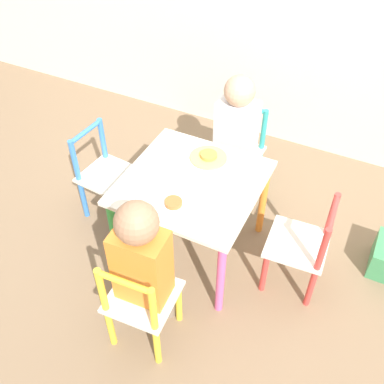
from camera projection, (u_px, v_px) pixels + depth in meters
name	position (u px, v px, depth m)	size (l,w,h in m)	color
ground_plane	(192.00, 247.00, 2.30)	(6.00, 6.00, 0.00)	#7F664C
kids_table	(192.00, 192.00, 2.03)	(0.60, 0.60, 0.46)	silver
chair_yellow	(140.00, 303.00, 1.78)	(0.28, 0.28, 0.51)	silver
chair_teal	(237.00, 153.00, 2.47)	(0.27, 0.27, 0.51)	silver
chair_blue	(105.00, 176.00, 2.33)	(0.28, 0.28, 0.51)	silver
chair_red	(302.00, 247.00, 1.98)	(0.28, 0.28, 0.51)	silver
child_front	(144.00, 261.00, 1.68)	(0.21, 0.22, 0.75)	#7A6B5B
child_back	(235.00, 131.00, 2.30)	(0.20, 0.21, 0.73)	#38383D
plate_front	(173.00, 204.00, 1.87)	(0.16, 0.16, 0.03)	white
plate_back	(209.00, 157.00, 2.09)	(0.17, 0.17, 0.03)	#EADB66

